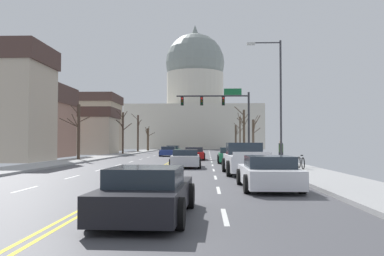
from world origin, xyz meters
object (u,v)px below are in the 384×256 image
sedan_near_01 (230,156)px  sedan_near_05 (147,193)px  sedan_near_04 (268,173)px  bicycle_parked (301,163)px  sedan_near_02 (186,159)px  sedan_oncoming_00 (168,152)px  pedestrian_00 (281,150)px  pickup_truck_near_03 (245,160)px  pedestrian_01 (281,151)px  sedan_near_00 (194,154)px  sedan_oncoming_01 (173,150)px  signal_gantry (223,107)px  street_lamp_right (276,91)px

sedan_near_01 → sedan_near_05: (-3.24, -24.50, -0.05)m
sedan_near_04 → bicycle_parked: size_ratio=2.59×
sedan_near_02 → sedan_oncoming_00: sedan_near_02 is taller
pedestrian_00 → sedan_near_05: bearing=-106.9°
sedan_oncoming_00 → sedan_near_02: bearing=-81.6°
pickup_truck_near_03 → bicycle_parked: 4.26m
sedan_near_02 → pedestrian_01: bearing=24.3°
sedan_near_00 → sedan_near_04: 24.85m
sedan_oncoming_01 → pickup_truck_near_03: bearing=-79.1°
signal_gantry → pickup_truck_near_03: bearing=-89.2°
sedan_near_01 → sedan_oncoming_01: bearing=105.5°
sedan_oncoming_00 → pedestrian_01: pedestrian_01 is taller
pedestrian_01 → sedan_oncoming_00: bearing=118.5°
signal_gantry → street_lamp_right: (3.05, -15.80, -0.24)m
sedan_near_01 → sedan_oncoming_00: bearing=112.4°
sedan_near_01 → sedan_near_02: bearing=-118.7°
sedan_near_01 → street_lamp_right: bearing=-61.5°
pickup_truck_near_03 → pedestrian_00: 12.14m
sedan_near_04 → sedan_oncoming_01: bearing=99.4°
signal_gantry → sedan_near_05: signal_gantry is taller
sedan_near_04 → bicycle_parked: (3.34, 9.47, -0.09)m
sedan_oncoming_01 → sedan_near_01: bearing=-74.5°
sedan_near_05 → sedan_oncoming_01: (-3.46, 48.65, 0.02)m
street_lamp_right → sedan_oncoming_00: size_ratio=1.99×
sedan_near_00 → sedan_oncoming_01: bearing=101.1°
pedestrian_00 → pickup_truck_near_03: bearing=-109.1°
sedan_near_01 → bicycle_parked: sedan_near_01 is taller
signal_gantry → sedan_near_04: signal_gantry is taller
sedan_near_01 → sedan_near_02: 6.93m
sedan_near_01 → signal_gantry: bearing=90.6°
sedan_near_00 → sedan_near_05: size_ratio=0.98×
street_lamp_right → pedestrian_01: 4.90m
sedan_near_02 → street_lamp_right: bearing=6.1°
sedan_near_02 → sedan_oncoming_00: bearing=98.4°
street_lamp_right → sedan_oncoming_01: street_lamp_right is taller
sedan_near_04 → sedan_near_00: bearing=98.0°
sedan_near_05 → sedan_oncoming_00: (-3.33, 40.44, 0.02)m
sedan_near_00 → sedan_near_02: 12.00m
sedan_near_00 → sedan_oncoming_01: (-3.59, 18.24, -0.01)m
sedan_near_00 → sedan_oncoming_01: sedan_near_00 is taller
sedan_near_01 → pedestrian_01: 4.71m
signal_gantry → sedan_near_04: 29.49m
sedan_near_02 → pickup_truck_near_03: bearing=-57.6°
pickup_truck_near_03 → pedestrian_01: (3.47, 8.67, 0.29)m
sedan_near_01 → pedestrian_00: pedestrian_00 is taller
sedan_near_05 → pedestrian_00: pedestrian_00 is taller
sedan_near_02 → signal_gantry: bearing=78.9°
pedestrian_00 → pedestrian_01: pedestrian_00 is taller
pickup_truck_near_03 → sedan_near_04: (0.19, -7.10, -0.18)m
pedestrian_01 → bicycle_parked: pedestrian_01 is taller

